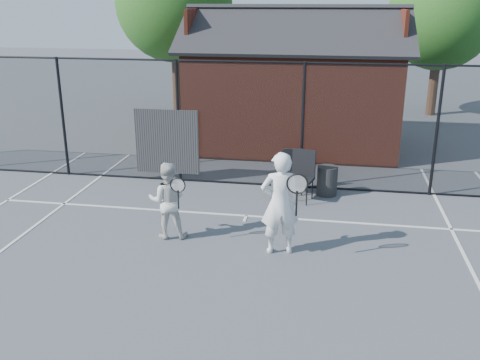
% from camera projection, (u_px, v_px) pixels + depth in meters
% --- Properties ---
extents(ground, '(80.00, 80.00, 0.00)m').
position_uv_depth(ground, '(216.00, 288.00, 8.42)').
color(ground, '#4A4F54').
rests_on(ground, ground).
extents(court_lines, '(11.02, 18.00, 0.01)m').
position_uv_depth(court_lines, '(196.00, 337.00, 7.19)').
color(court_lines, silver).
rests_on(court_lines, ground).
extents(fence, '(22.04, 3.00, 3.00)m').
position_uv_depth(fence, '(247.00, 127.00, 12.67)').
color(fence, black).
rests_on(fence, ground).
extents(clubhouse, '(6.50, 4.36, 4.19)m').
position_uv_depth(clubhouse, '(294.00, 93.00, 16.23)').
color(clubhouse, maroon).
rests_on(clubhouse, ground).
extents(tree_left, '(4.48, 4.48, 6.44)m').
position_uv_depth(tree_left, '(174.00, 3.00, 20.40)').
color(tree_left, '#332214').
rests_on(tree_left, ground).
extents(tree_right, '(3.97, 3.97, 5.70)m').
position_uv_depth(tree_right, '(441.00, 17.00, 19.89)').
color(tree_right, '#332214').
rests_on(tree_right, ground).
extents(player_front, '(0.88, 0.69, 1.87)m').
position_uv_depth(player_front, '(280.00, 203.00, 9.34)').
color(player_front, white).
rests_on(player_front, ground).
extents(player_back, '(0.85, 0.69, 1.48)m').
position_uv_depth(player_back, '(168.00, 200.00, 10.02)').
color(player_back, silver).
rests_on(player_back, ground).
extents(chair_left, '(0.65, 0.67, 1.11)m').
position_uv_depth(chair_left, '(300.00, 177.00, 11.91)').
color(chair_left, black).
rests_on(chair_left, ground).
extents(chair_right, '(0.56, 0.57, 0.99)m').
position_uv_depth(chair_right, '(293.00, 173.00, 12.42)').
color(chair_right, black).
rests_on(chair_right, ground).
extents(waste_bin, '(0.57, 0.57, 0.68)m').
position_uv_depth(waste_bin, '(327.00, 181.00, 12.35)').
color(waste_bin, '#262626').
rests_on(waste_bin, ground).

